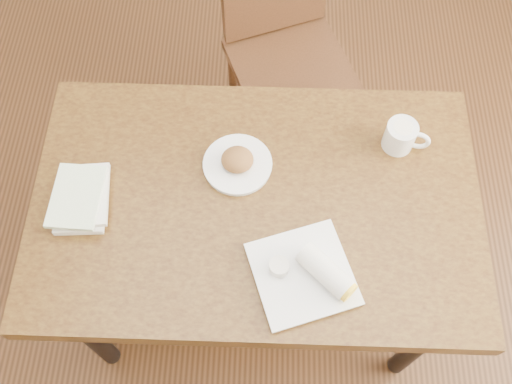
{
  "coord_description": "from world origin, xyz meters",
  "views": [
    {
      "loc": [
        0.02,
        -0.7,
        2.17
      ],
      "look_at": [
        0.0,
        0.0,
        0.8
      ],
      "focal_mm": 40.0,
      "sensor_mm": 36.0,
      "label": 1
    }
  ],
  "objects_px": {
    "plate_burrito": "(310,273)",
    "book_stack": "(81,198)",
    "chair_far": "(285,38)",
    "plate_scone": "(238,163)",
    "coffee_mug": "(401,136)",
    "table": "(256,213)"
  },
  "relations": [
    {
      "from": "plate_burrito",
      "to": "book_stack",
      "type": "bearing_deg",
      "value": 162.49
    },
    {
      "from": "chair_far",
      "to": "plate_scone",
      "type": "relative_size",
      "value": 4.82
    },
    {
      "from": "plate_scone",
      "to": "book_stack",
      "type": "bearing_deg",
      "value": -163.08
    },
    {
      "from": "coffee_mug",
      "to": "plate_burrito",
      "type": "xyz_separation_m",
      "value": [
        -0.26,
        -0.41,
        -0.02
      ]
    },
    {
      "from": "table",
      "to": "plate_burrito",
      "type": "relative_size",
      "value": 4.02
    },
    {
      "from": "plate_scone",
      "to": "plate_burrito",
      "type": "bearing_deg",
      "value": -58.31
    },
    {
      "from": "coffee_mug",
      "to": "book_stack",
      "type": "height_order",
      "value": "coffee_mug"
    },
    {
      "from": "chair_far",
      "to": "book_stack",
      "type": "relative_size",
      "value": 4.51
    },
    {
      "from": "coffee_mug",
      "to": "table",
      "type": "bearing_deg",
      "value": -154.54
    },
    {
      "from": "table",
      "to": "plate_burrito",
      "type": "xyz_separation_m",
      "value": [
        0.14,
        -0.22,
        0.11
      ]
    },
    {
      "from": "chair_far",
      "to": "book_stack",
      "type": "distance_m",
      "value": 1.0
    },
    {
      "from": "coffee_mug",
      "to": "plate_burrito",
      "type": "height_order",
      "value": "coffee_mug"
    },
    {
      "from": "chair_far",
      "to": "table",
      "type": "bearing_deg",
      "value": -95.99
    },
    {
      "from": "chair_far",
      "to": "plate_scone",
      "type": "height_order",
      "value": "chair_far"
    },
    {
      "from": "coffee_mug",
      "to": "book_stack",
      "type": "relative_size",
      "value": 0.62
    },
    {
      "from": "table",
      "to": "chair_far",
      "type": "bearing_deg",
      "value": 84.01
    },
    {
      "from": "chair_far",
      "to": "book_stack",
      "type": "bearing_deg",
      "value": -125.09
    },
    {
      "from": "coffee_mug",
      "to": "book_stack",
      "type": "bearing_deg",
      "value": -166.31
    },
    {
      "from": "table",
      "to": "book_stack",
      "type": "xyz_separation_m",
      "value": [
        -0.48,
        -0.02,
        0.11
      ]
    },
    {
      "from": "plate_scone",
      "to": "plate_burrito",
      "type": "distance_m",
      "value": 0.38
    },
    {
      "from": "book_stack",
      "to": "table",
      "type": "bearing_deg",
      "value": 2.55
    },
    {
      "from": "plate_scone",
      "to": "book_stack",
      "type": "xyz_separation_m",
      "value": [
        -0.42,
        -0.13,
        0.01
      ]
    }
  ]
}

